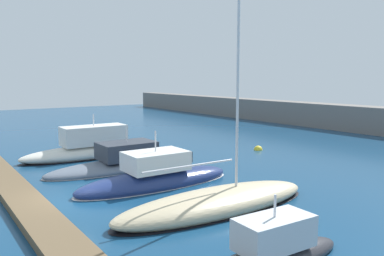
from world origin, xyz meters
The scene contains 8 objects.
ground_plane centered at (0.00, 0.00, 0.00)m, with size 120.00×120.00×0.00m, color navy.
dock_pier centered at (0.00, -1.82, 0.19)m, with size 25.64×1.62×0.37m, color brown.
motorboat_ivory_nearest centered at (-9.91, 4.93, 0.69)m, with size 2.76×10.39×3.47m.
motorboat_slate_second centered at (-5.01, 5.10, 0.38)m, with size 3.08×10.04×2.99m.
motorboat_navy_third centered at (-0.33, 4.96, 0.43)m, with size 2.90×9.42×3.48m.
sailboat_sand_fourth centered at (4.71, 5.21, 0.33)m, with size 3.20×10.46×17.61m.
motorboat_charcoal_fifth centered at (9.81, 3.28, 0.42)m, with size 1.87×6.19×2.61m.
mooring_buoy_yellow centered at (-4.74, 17.16, 0.00)m, with size 0.71×0.71×0.71m, color yellow.
Camera 1 is at (17.97, -5.51, 5.93)m, focal length 36.40 mm.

